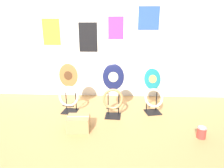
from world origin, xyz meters
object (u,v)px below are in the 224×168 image
Objects in this scene: toilet_seat_display_woodgrain at (69,91)px; paint_can at (202,132)px; toilet_seat_display_navy_moon at (113,92)px; toilet_seat_display_teal_sax at (153,93)px; storage_box at (79,123)px.

paint_can is (2.18, -0.82, -0.33)m from toilet_seat_display_woodgrain.
toilet_seat_display_woodgrain is 5.30× the size of paint_can.
paint_can is at bearing -26.73° from toilet_seat_display_navy_moon.
toilet_seat_display_woodgrain reaches higher than paint_can.
toilet_seat_display_navy_moon reaches higher than toilet_seat_display_teal_sax.
toilet_seat_display_woodgrain reaches higher than toilet_seat_display_teal_sax.
toilet_seat_display_teal_sax is 4.70× the size of paint_can.
toilet_seat_display_navy_moon is at bearing -164.45° from toilet_seat_display_teal_sax.
storage_box is (-1.27, -0.74, -0.26)m from toilet_seat_display_teal_sax.
toilet_seat_display_woodgrain is at bearing -177.76° from toilet_seat_display_teal_sax.
storage_box is at bearing -149.72° from toilet_seat_display_teal_sax.
toilet_seat_display_teal_sax reaches higher than storage_box.
toilet_seat_display_woodgrain is at bearing 170.13° from toilet_seat_display_navy_moon.
toilet_seat_display_navy_moon is at bearing 45.53° from storage_box.
paint_can is at bearing -56.09° from toilet_seat_display_teal_sax.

